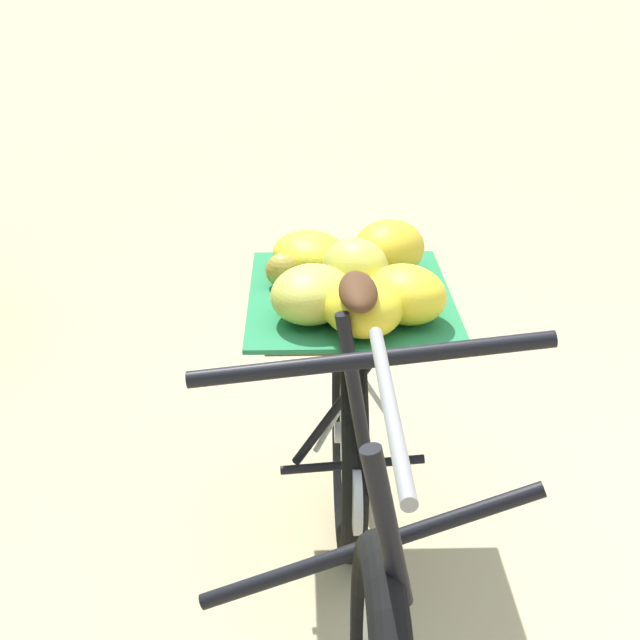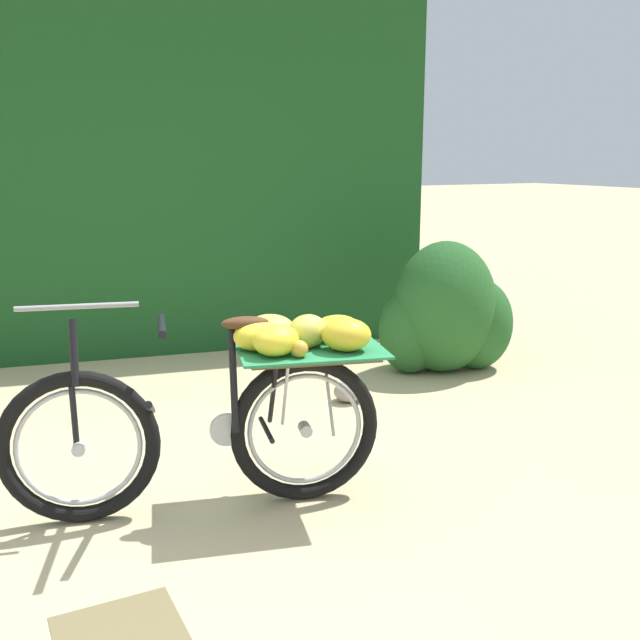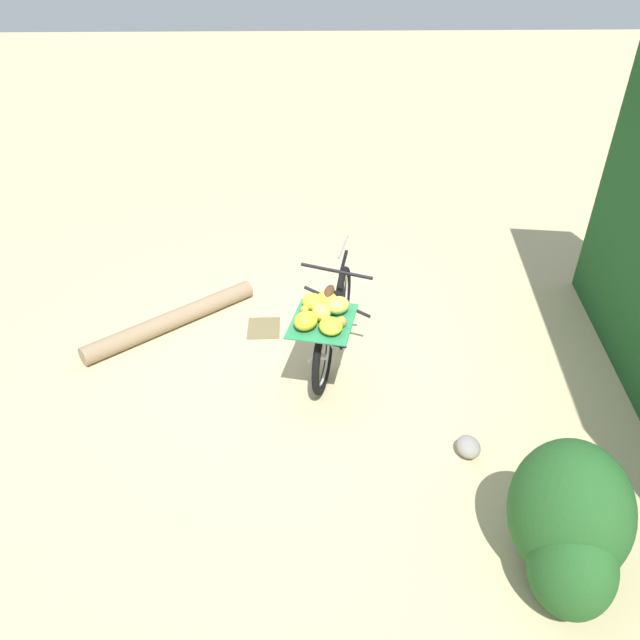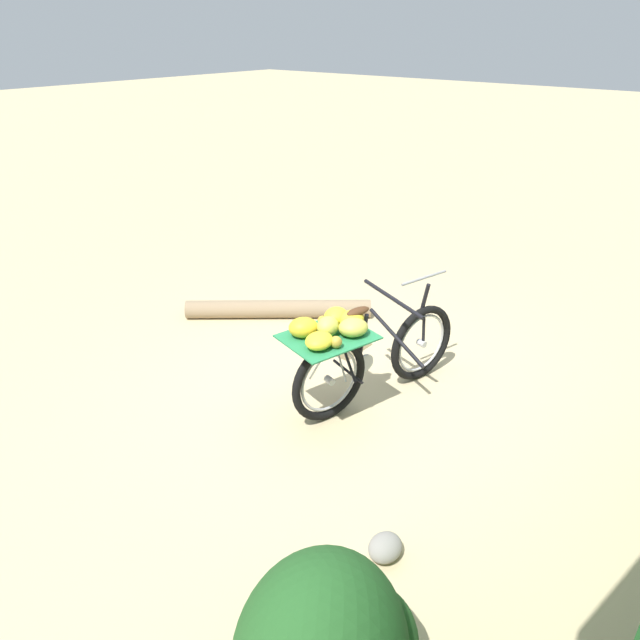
{
  "view_description": "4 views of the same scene",
  "coord_description": "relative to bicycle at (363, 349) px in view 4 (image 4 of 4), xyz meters",
  "views": [
    {
      "loc": [
        1.74,
        -0.57,
        1.69
      ],
      "look_at": [
        -0.25,
        -0.01,
        0.78
      ],
      "focal_mm": 50.57,
      "sensor_mm": 36.0,
      "label": 1
    },
    {
      "loc": [
        1.08,
        3.1,
        1.67
      ],
      "look_at": [
        -0.38,
        0.24,
        0.93
      ],
      "focal_mm": 40.83,
      "sensor_mm": 36.0,
      "label": 2
    },
    {
      "loc": [
        -4.56,
        0.31,
        3.5
      ],
      "look_at": [
        -0.33,
        0.13,
        0.75
      ],
      "focal_mm": 31.59,
      "sensor_mm": 36.0,
      "label": 3
    },
    {
      "loc": [
        -3.52,
        -2.39,
        2.96
      ],
      "look_at": [
        -0.39,
        0.18,
        0.9
      ],
      "focal_mm": 32.81,
      "sensor_mm": 36.0,
      "label": 4
    }
  ],
  "objects": [
    {
      "name": "bicycle",
      "position": [
        0.0,
        0.0,
        0.0
      ],
      "size": [
        1.8,
        0.87,
        1.03
      ],
      "rotation": [
        0.0,
        0.0,
        -0.25
      ],
      "color": "black",
      "rests_on": "ground_plane"
    },
    {
      "name": "fallen_log",
      "position": [
        0.77,
        1.7,
        -0.44
      ],
      "size": [
        1.49,
        1.71,
        0.2
      ],
      "primitive_type": "cylinder",
      "rotation": [
        0.0,
        1.57,
        -0.87
      ],
      "color": "#937A5B",
      "rests_on": "ground_plane"
    },
    {
      "name": "leaf_litter_patch",
      "position": [
        0.7,
        0.7,
        -0.53
      ],
      "size": [
        0.44,
        0.36,
        0.01
      ],
      "primitive_type": "cube",
      "color": "olive",
      "rests_on": "ground_plane"
    },
    {
      "name": "ground_plane",
      "position": [
        0.02,
        -0.02,
        -0.54
      ],
      "size": [
        60.0,
        60.0,
        0.0
      ],
      "primitive_type": "plane",
      "color": "#C6B284"
    },
    {
      "name": "path_stone",
      "position": [
        -1.25,
        -1.08,
        -0.46
      ],
      "size": [
        0.24,
        0.2,
        0.15
      ],
      "primitive_type": "ellipsoid",
      "color": "gray",
      "rests_on": "ground_plane"
    }
  ]
}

